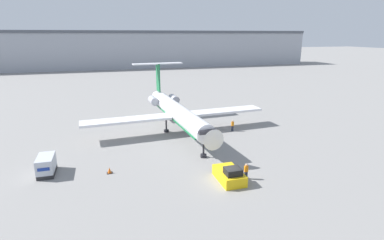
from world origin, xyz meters
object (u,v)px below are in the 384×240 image
(airplane_main, at_px, (177,112))
(pushback_tug, at_px, (229,175))
(luggage_cart, at_px, (46,165))
(worker_near_tug, at_px, (246,171))
(worker_by_wing, at_px, (233,125))
(traffic_cone_left, at_px, (109,170))

(airplane_main, relative_size, pushback_tug, 7.01)
(luggage_cart, height_order, worker_near_tug, luggage_cart)
(pushback_tug, bearing_deg, worker_by_wing, 64.85)
(worker_near_tug, xyz_separation_m, worker_by_wing, (5.47, 15.84, 0.06))
(airplane_main, xyz_separation_m, worker_near_tug, (3.23, -17.87, -2.48))
(worker_near_tug, bearing_deg, airplane_main, 100.23)
(worker_near_tug, relative_size, worker_by_wing, 0.95)
(luggage_cart, xyz_separation_m, worker_by_wing, (26.47, 8.29, -0.06))
(worker_by_wing, height_order, traffic_cone_left, worker_by_wing)
(pushback_tug, relative_size, worker_near_tug, 2.38)
(luggage_cart, distance_m, traffic_cone_left, 7.05)
(airplane_main, relative_size, traffic_cone_left, 43.04)
(traffic_cone_left, bearing_deg, luggage_cart, 164.70)
(worker_by_wing, relative_size, traffic_cone_left, 2.72)
(luggage_cart, height_order, traffic_cone_left, luggage_cart)
(luggage_cart, distance_m, worker_by_wing, 27.73)
(worker_by_wing, bearing_deg, traffic_cone_left, -152.76)
(airplane_main, bearing_deg, luggage_cart, -149.85)
(pushback_tug, distance_m, worker_near_tug, 1.93)
(luggage_cart, xyz_separation_m, traffic_cone_left, (6.77, -1.85, -0.72))
(airplane_main, distance_m, worker_near_tug, 18.33)
(worker_by_wing, distance_m, traffic_cone_left, 22.17)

